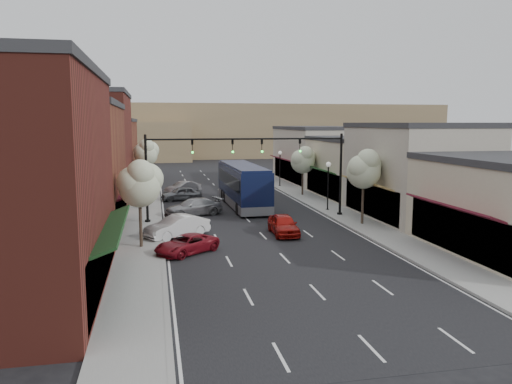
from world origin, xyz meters
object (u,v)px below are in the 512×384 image
tree_left_far (146,152)px  parked_car_c (193,207)px  coach_bus (243,185)px  signal_mast_right (314,162)px  lamp_post_near (328,178)px  tree_right_far (303,159)px  lamp_post_far (280,163)px  tree_left_near (140,183)px  parked_car_d (181,194)px  signal_mast_left (177,165)px  parked_car_e (183,188)px  tree_right_near (365,168)px  parked_car_b (177,227)px  red_hatchback (283,225)px  parked_car_a (187,244)px

tree_left_far → parked_car_c: 16.20m
tree_left_far → coach_bus: 14.69m
signal_mast_right → tree_left_far: (-13.87, 17.95, -0.02)m
tree_left_far → lamp_post_near: (16.05, -15.44, -1.60)m
tree_right_far → lamp_post_far: 8.13m
tree_right_far → tree_left_near: bearing=-129.7°
tree_left_far → parked_car_d: 8.42m
signal_mast_right → signal_mast_left: same height
lamp_post_near → parked_car_e: size_ratio=1.04×
tree_right_near → parked_car_b: (-14.28, -1.20, -3.69)m
parked_car_d → parked_car_e: parked_car_e is taller
signal_mast_left → tree_left_far: 18.14m
signal_mast_right → tree_left_far: size_ratio=1.34×
parked_car_d → signal_mast_left: bearing=-13.1°
tree_right_far → red_hatchback: size_ratio=1.27×
tree_left_near → lamp_post_far: size_ratio=1.28×
parked_car_a → parked_car_e: (1.22, 25.61, 0.13)m
tree_right_near → parked_car_d: size_ratio=1.45×
coach_bus → signal_mast_left: bearing=-134.9°
tree_left_far → parked_car_a: (2.68, -27.70, -4.03)m
tree_left_near → lamp_post_far: 32.35m
tree_right_near → tree_right_far: tree_right_near is taller
parked_car_c → lamp_post_near: bearing=70.4°
lamp_post_near → parked_car_d: bearing=144.8°
lamp_post_near → parked_car_a: bearing=-137.5°
coach_bus → parked_car_e: coach_bus is taller
tree_right_far → parked_car_a: bearing=-122.7°
red_hatchback → parked_car_c: 10.38m
signal_mast_right → coach_bus: 8.62m
tree_right_near → parked_car_c: 14.75m
parked_car_c → parked_car_a: bearing=-24.7°
lamp_post_far → parked_car_d: bearing=-145.5°
coach_bus → tree_right_near: bearing=-55.8°
parked_car_c → signal_mast_left: bearing=-45.8°
signal_mast_right → red_hatchback: 8.20m
tree_right_far → parked_car_d: tree_right_far is taller
parked_car_a → parked_car_c: size_ratio=0.83×
coach_bus → parked_car_a: coach_bus is taller
signal_mast_right → parked_car_d: (-10.39, 11.35, -3.92)m
signal_mast_left → parked_car_c: (1.42, 2.75, -3.89)m
tree_left_far → parked_car_a: 28.12m
red_hatchback → parked_car_e: red_hatchback is taller
tree_right_near → tree_left_near: tree_right_near is taller
signal_mast_right → tree_left_far: 22.68m
lamp_post_near → tree_left_near: bearing=-146.7°
lamp_post_near → red_hatchback: (-6.30, -8.43, -2.28)m
tree_right_near → parked_car_b: size_ratio=1.29×
tree_left_near → coach_bus: tree_left_near is taller
coach_bus → parked_car_b: coach_bus is taller
parked_car_e → tree_right_far: bearing=35.0°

